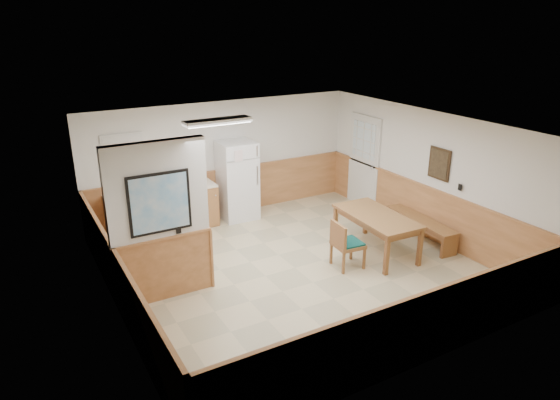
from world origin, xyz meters
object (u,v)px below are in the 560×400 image
soap_bottle (120,192)px  refrigerator (237,180)px  dining_table (376,220)px  dining_chair (344,242)px  dining_bench (421,223)px  fire_extinguisher (202,176)px

soap_bottle → refrigerator: bearing=-0.2°
dining_table → dining_chair: 0.91m
refrigerator → dining_table: refrigerator is taller
dining_bench → soap_bottle: size_ratio=8.51×
dining_bench → fire_extinguisher: (-3.39, 2.84, 0.72)m
refrigerator → dining_table: bearing=-61.1°
fire_extinguisher → soap_bottle: fire_extinguisher is taller
dining_bench → dining_chair: (-2.00, -0.18, 0.15)m
refrigerator → soap_bottle: 2.46m
dining_table → soap_bottle: 4.86m
dining_table → refrigerator: bearing=120.0°
dining_chair → soap_bottle: (-3.06, 3.03, 0.51)m
refrigerator → dining_chair: 3.10m
dining_table → dining_chair: dining_chair is taller
dining_bench → dining_table: bearing=-175.5°
dining_table → dining_chair: size_ratio=2.04×
dining_bench → fire_extinguisher: size_ratio=4.59×
refrigerator → soap_bottle: size_ratio=8.25×
dining_bench → soap_bottle: bearing=155.6°
soap_bottle → fire_extinguisher: bearing=-0.1°
refrigerator → dining_bench: refrigerator is taller
dining_chair → soap_bottle: size_ratio=4.14×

